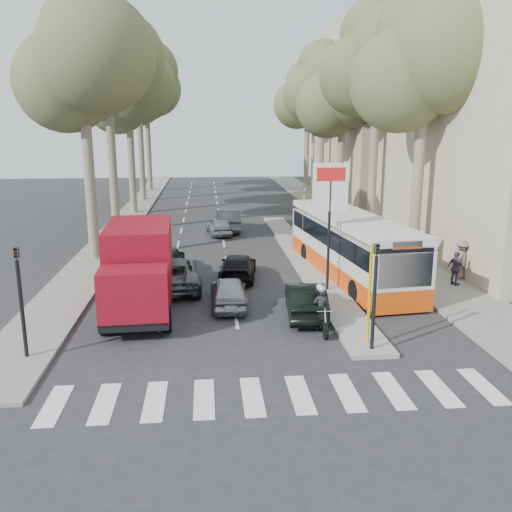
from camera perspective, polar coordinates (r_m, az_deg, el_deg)
The scene contains 30 objects.
ground at distance 18.75m, azimuth 1.03°, elevation -8.71°, with size 120.00×120.00×0.00m, color #28282B.
sidewalk_right at distance 44.10m, azimuth 8.62°, elevation 4.23°, with size 3.20×70.00×0.12m, color gray.
median_left at distance 46.19m, azimuth -12.82°, elevation 4.47°, with size 2.40×64.00×0.12m, color gray.
traffic_island at distance 29.56m, azimuth 4.96°, elevation -0.23°, with size 1.50×26.00×0.16m, color gray.
building_far at distance 54.13m, azimuth 13.92°, elevation 14.15°, with size 11.00×20.00×16.00m, color #B7A88E.
billboard at distance 23.09m, azimuth 7.76°, elevation 4.97°, with size 1.50×12.10×5.60m.
traffic_light_island at distance 17.21m, azimuth 12.45°, elevation -2.35°, with size 0.16×0.41×3.60m.
traffic_light_left at distance 17.81m, azimuth -23.67°, elevation -2.65°, with size 0.16×0.41×3.60m.
tree_l_a at distance 30.12m, azimuth -17.65°, elevation 19.22°, with size 7.40×7.20×14.10m.
tree_l_b at distance 38.04m, azimuth -15.26°, elevation 19.11°, with size 7.40×7.20×14.88m.
tree_l_c at distance 45.82m, azimuth -13.18°, elevation 16.91°, with size 7.40×7.20×13.71m.
tree_l_d at distance 53.88m, azimuth -12.23°, elevation 18.25°, with size 7.40×7.20×15.66m.
tree_l_e at distance 61.75m, azimuth -11.38°, elevation 16.69°, with size 7.40×7.20×14.49m.
tree_r_a at distance 29.68m, azimuth 17.64°, elevation 19.31°, with size 7.40×7.20×14.10m.
tree_r_b at distance 37.32m, azimuth 12.93°, elevation 19.89°, with size 7.40×7.20×15.27m.
tree_r_c at distance 44.79m, azimuth 9.28°, elevation 16.72°, with size 7.40×7.20×13.32m.
tree_r_d at distance 52.68m, azimuth 7.19°, elevation 17.80°, with size 7.40×7.20×14.88m.
tree_r_e at distance 60.48m, azimuth 5.58°, elevation 16.63°, with size 7.40×7.20×14.10m.
silver_hatchback at distance 21.83m, azimuth -2.88°, elevation -3.76°, with size 1.45×3.60×1.23m, color #96979D.
dark_hatchback at distance 20.79m, azimuth 5.24°, elevation -4.58°, with size 1.38×3.96×1.31m, color black.
queue_car_a at distance 24.52m, azimuth -8.78°, elevation -1.78°, with size 2.28×4.94×1.37m, color #52565A.
queue_car_b at distance 25.69m, azimuth -1.93°, elevation -1.14°, with size 1.64×4.04×1.17m, color black.
queue_car_c at distance 36.14m, azimuth -3.89°, elevation 3.19°, with size 1.44×3.57×1.22m, color #93949A.
queue_car_d at distance 37.54m, azimuth -3.04°, elevation 3.81°, with size 1.59×4.56×1.50m, color #515459.
queue_car_e at distance 27.11m, azimuth -9.51°, elevation -0.43°, with size 1.78×4.37×1.27m, color black.
red_truck at distance 21.36m, azimuth -12.20°, elevation -1.18°, with size 2.67×6.42×3.37m.
city_bus at distance 26.20m, azimuth 9.86°, elevation 1.22°, with size 3.73×11.68×3.02m.
motorcycle at distance 19.43m, azimuth 6.78°, elevation -5.55°, with size 0.72×2.01×1.71m.
pedestrian_near at distance 25.78m, azimuth 20.29°, elevation -1.23°, with size 0.91×0.45×1.55m, color #413752.
pedestrian_far at distance 26.84m, azimuth 20.79°, elevation -0.36°, with size 1.21×0.54×1.87m, color #705D54.
Camera 1 is at (-1.93, -17.24, 7.12)m, focal length 38.00 mm.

